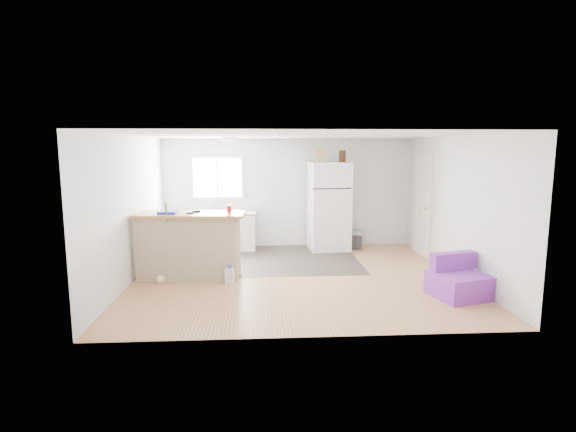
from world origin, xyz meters
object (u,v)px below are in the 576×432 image
(kitchen_cabinets, at_px, (214,231))
(mop, at_px, (163,269))
(cardboard_box, at_px, (320,155))
(bottle_right, at_px, (344,156))
(bottle_left, at_px, (341,156))
(cleaner_jug, at_px, (230,276))
(refrigerator, at_px, (329,206))
(purple_seat, at_px, (458,282))
(cooler, at_px, (351,239))
(blue_tray, at_px, (168,213))
(red_cup, at_px, (229,209))
(peninsula, at_px, (189,245))

(kitchen_cabinets, distance_m, mop, 2.51)
(cardboard_box, distance_m, bottle_right, 0.51)
(mop, relative_size, bottle_left, 5.40)
(cleaner_jug, bearing_deg, bottle_right, 62.85)
(refrigerator, xyz_separation_m, purple_seat, (1.46, -3.26, -0.72))
(bottle_left, bearing_deg, bottle_right, 7.77)
(cooler, distance_m, purple_seat, 3.45)
(cleaner_jug, height_order, cardboard_box, cardboard_box)
(cleaner_jug, xyz_separation_m, bottle_left, (2.22, 2.36, 1.88))
(cooler, distance_m, blue_tray, 4.24)
(mop, bearing_deg, bottle_left, 29.50)
(mop, bearing_deg, bottle_right, 29.01)
(kitchen_cabinets, distance_m, red_cup, 2.28)
(kitchen_cabinets, distance_m, peninsula, 2.17)
(kitchen_cabinets, distance_m, cardboard_box, 2.81)
(cleaner_jug, relative_size, bottle_left, 1.23)
(mop, bearing_deg, red_cup, 12.65)
(cleaner_jug, relative_size, mop, 0.23)
(purple_seat, xyz_separation_m, red_cup, (-3.47, 1.29, 0.95))
(cleaner_jug, distance_m, cardboard_box, 3.52)
(cooler, bearing_deg, blue_tray, -134.85)
(purple_seat, xyz_separation_m, cleaner_jug, (-3.45, 0.84, -0.09))
(red_cup, xyz_separation_m, blue_tray, (-1.00, -0.13, -0.04))
(kitchen_cabinets, bearing_deg, bottle_right, -2.21)
(cleaner_jug, height_order, mop, mop)
(purple_seat, relative_size, blue_tray, 3.02)
(purple_seat, xyz_separation_m, blue_tray, (-4.47, 1.16, 0.91))
(purple_seat, bearing_deg, kitchen_cabinets, 124.28)
(refrigerator, xyz_separation_m, cleaner_jug, (-1.99, -2.42, -0.81))
(mop, bearing_deg, purple_seat, -16.39)
(refrigerator, height_order, bottle_left, bottle_left)
(kitchen_cabinets, relative_size, peninsula, 0.99)
(cooler, height_order, red_cup, red_cup)
(cooler, relative_size, cardboard_box, 1.89)
(peninsula, distance_m, mop, 0.59)
(peninsula, height_order, cleaner_jug, peninsula)
(refrigerator, height_order, red_cup, refrigerator)
(kitchen_cabinets, distance_m, bottle_left, 3.15)
(purple_seat, bearing_deg, red_cup, 144.53)
(blue_tray, bearing_deg, mop, -111.42)
(blue_tray, height_order, bottle_right, bottle_right)
(purple_seat, relative_size, cleaner_jug, 2.94)
(purple_seat, height_order, bottle_right, bottle_right)
(purple_seat, relative_size, mop, 0.67)
(blue_tray, bearing_deg, cleaner_jug, -17.38)
(red_cup, relative_size, bottle_left, 0.48)
(kitchen_cabinets, bearing_deg, red_cup, -75.81)
(peninsula, height_order, purple_seat, peninsula)
(cleaner_jug, bearing_deg, cooler, 61.72)
(peninsula, bearing_deg, kitchen_cabinets, 88.79)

